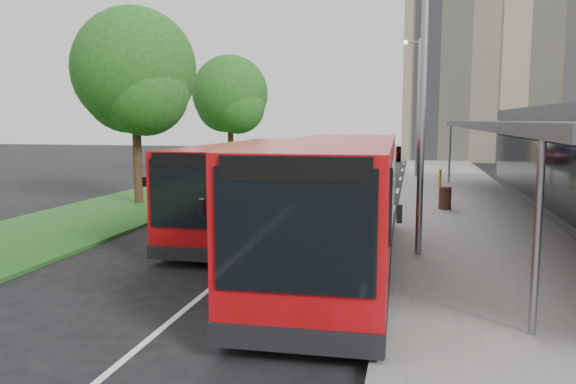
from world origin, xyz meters
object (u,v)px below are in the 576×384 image
object	(u,v)px
lamp_post_near	(420,67)
lamp_post_far	(417,99)
bus_main	(336,205)
tree_far	(230,98)
litter_bin	(445,198)
tree_mid	(135,78)
car_far	(364,149)
bus_second	(254,186)
car_near	(392,153)
bollard	(440,178)

from	to	relation	value
lamp_post_near	lamp_post_far	distance (m)	20.00
lamp_post_far	bus_main	size ratio (longest dim) A/B	0.75
tree_far	lamp_post_far	xyz separation A→B (m)	(11.13, 0.95, -0.07)
bus_main	litter_bin	xyz separation A→B (m)	(2.89, 8.97, -0.97)
tree_mid	bus_main	xyz separation A→B (m)	(9.34, -8.45, -3.60)
tree_far	bus_main	world-z (taller)	tree_far
tree_mid	lamp_post_near	size ratio (longest dim) A/B	1.00
litter_bin	car_far	distance (m)	34.81
lamp_post_near	bus_second	bearing A→B (deg)	151.18
lamp_post_far	car_near	xyz separation A→B (m)	(-1.87, 15.06, -4.03)
tree_far	car_far	size ratio (longest dim) A/B	1.79
tree_far	bus_second	xyz separation A→B (m)	(6.18, -16.33, -3.38)
car_far	litter_bin	bearing A→B (deg)	-63.42
tree_far	lamp_post_near	xyz separation A→B (m)	(11.13, -19.05, -0.07)
tree_mid	car_far	bearing A→B (deg)	79.90
car_near	bus_second	bearing A→B (deg)	-74.31
bus_second	litter_bin	xyz separation A→B (m)	(6.05, 4.85, -0.84)
bus_second	bus_main	bearing A→B (deg)	-51.53
lamp_post_near	bus_main	size ratio (longest dim) A/B	0.75
bollard	car_far	bearing A→B (deg)	102.98
litter_bin	bollard	world-z (taller)	bollard
tree_far	bollard	distance (m)	13.67
lamp_post_near	car_far	xyz separation A→B (m)	(-4.93, 41.86, -4.04)
bollard	car_far	xyz separation A→B (m)	(-6.18, 26.79, 0.10)
litter_bin	car_near	world-z (taller)	car_near
tree_mid	tree_far	size ratio (longest dim) A/B	1.07
bus_second	car_near	bearing A→B (deg)	85.53
tree_far	car_near	xyz separation A→B (m)	(9.26, 16.01, -4.10)
lamp_post_near	car_near	world-z (taller)	lamp_post_near
tree_far	litter_bin	xyz separation A→B (m)	(12.23, -11.48, -4.22)
lamp_post_far	car_far	xyz separation A→B (m)	(-4.93, 21.86, -4.04)
lamp_post_near	bus_main	distance (m)	3.90
bollard	bus_second	bearing A→B (deg)	-116.66
lamp_post_far	bollard	distance (m)	6.56
tree_mid	bus_second	xyz separation A→B (m)	(6.18, -4.33, -3.74)
bus_second	tree_far	bearing A→B (deg)	111.70
lamp_post_far	bus_second	xyz separation A→B (m)	(-4.95, -17.28, -3.31)
tree_mid	tree_far	distance (m)	12.01
tree_mid	lamp_post_far	size ratio (longest dim) A/B	1.00
lamp_post_far	car_near	size ratio (longest dim) A/B	1.98
tree_far	lamp_post_far	size ratio (longest dim) A/B	0.93
bollard	car_near	bearing A→B (deg)	98.87
litter_bin	car_far	xyz separation A→B (m)	(-6.04, 34.28, 0.11)
bus_main	lamp_post_far	bearing A→B (deg)	83.79
bus_second	litter_bin	bearing A→B (deg)	39.69
tree_mid	litter_bin	world-z (taller)	tree_mid
tree_mid	bollard	world-z (taller)	tree_mid
lamp_post_far	bollard	world-z (taller)	lamp_post_far
tree_mid	litter_bin	xyz separation A→B (m)	(12.23, 0.52, -4.58)
lamp_post_near	bus_main	xyz separation A→B (m)	(-1.79, -1.40, -3.18)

